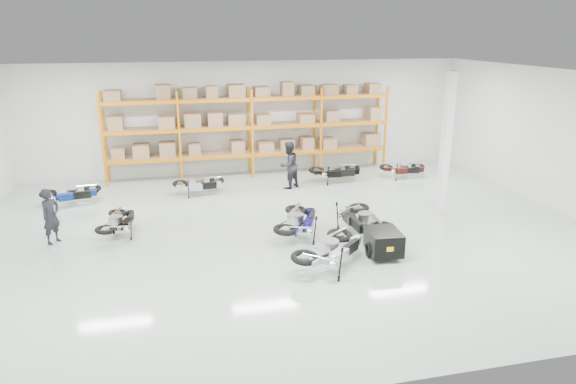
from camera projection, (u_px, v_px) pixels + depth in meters
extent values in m
plane|color=#A4B7A8|center=(287.00, 232.00, 15.04)|extent=(18.00, 18.00, 0.00)
plane|color=white|center=(287.00, 75.00, 13.68)|extent=(18.00, 18.00, 0.00)
plane|color=silver|center=(248.00, 118.00, 20.86)|extent=(18.00, 0.00, 18.00)
plane|color=silver|center=(389.00, 263.00, 7.86)|extent=(18.00, 0.00, 18.00)
plane|color=silver|center=(562.00, 142.00, 16.31)|extent=(0.00, 14.00, 14.00)
cube|color=orange|center=(102.00, 141.00, 18.87)|extent=(0.08, 0.08, 3.50)
cube|color=orange|center=(105.00, 137.00, 19.70)|extent=(0.08, 0.08, 3.50)
cube|color=orange|center=(180.00, 138.00, 19.47)|extent=(0.08, 0.08, 3.50)
cube|color=orange|center=(179.00, 133.00, 20.31)|extent=(0.08, 0.08, 3.50)
cube|color=orange|center=(252.00, 135.00, 20.08)|extent=(0.08, 0.08, 3.50)
cube|color=orange|center=(249.00, 130.00, 20.92)|extent=(0.08, 0.08, 3.50)
cube|color=orange|center=(321.00, 132.00, 20.69)|extent=(0.08, 0.08, 3.50)
cube|color=orange|center=(315.00, 128.00, 21.52)|extent=(0.08, 0.08, 3.50)
cube|color=orange|center=(386.00, 129.00, 21.29)|extent=(0.08, 0.08, 3.50)
cube|color=orange|center=(377.00, 125.00, 22.13)|extent=(0.08, 0.08, 3.50)
cube|color=orange|center=(143.00, 162.00, 19.43)|extent=(2.70, 0.08, 0.12)
cube|color=orange|center=(144.00, 156.00, 20.26)|extent=(2.70, 0.08, 0.12)
cube|color=#97734E|center=(144.00, 157.00, 19.82)|extent=(2.68, 0.88, 0.02)
cube|color=#97734E|center=(143.00, 151.00, 19.75)|extent=(2.40, 0.70, 0.44)
cube|color=orange|center=(217.00, 158.00, 20.03)|extent=(2.70, 0.08, 0.12)
cube|color=orange|center=(215.00, 152.00, 20.87)|extent=(2.70, 0.08, 0.12)
cube|color=#97734E|center=(216.00, 153.00, 20.43)|extent=(2.68, 0.88, 0.02)
cube|color=#97734E|center=(216.00, 148.00, 20.36)|extent=(2.40, 0.70, 0.44)
cube|color=orange|center=(287.00, 154.00, 20.64)|extent=(2.70, 0.08, 0.12)
cube|color=orange|center=(282.00, 149.00, 21.48)|extent=(2.70, 0.08, 0.12)
cube|color=#97734E|center=(285.00, 150.00, 21.04)|extent=(2.68, 0.88, 0.02)
cube|color=#97734E|center=(285.00, 144.00, 20.97)|extent=(2.40, 0.70, 0.44)
cube|color=orange|center=(353.00, 150.00, 21.25)|extent=(2.70, 0.08, 0.12)
cube|color=orange|center=(346.00, 146.00, 22.08)|extent=(2.70, 0.08, 0.12)
cube|color=#97734E|center=(349.00, 146.00, 21.64)|extent=(2.68, 0.88, 0.02)
cube|color=#97734E|center=(349.00, 141.00, 21.57)|extent=(2.40, 0.70, 0.44)
cube|color=orange|center=(141.00, 133.00, 19.10)|extent=(2.70, 0.08, 0.12)
cube|color=orange|center=(142.00, 129.00, 19.93)|extent=(2.70, 0.08, 0.12)
cube|color=#97734E|center=(141.00, 129.00, 19.49)|extent=(2.68, 0.88, 0.02)
cube|color=#97734E|center=(141.00, 123.00, 19.42)|extent=(2.40, 0.70, 0.44)
cube|color=orange|center=(216.00, 130.00, 19.70)|extent=(2.70, 0.08, 0.12)
cube|color=orange|center=(214.00, 126.00, 20.54)|extent=(2.70, 0.08, 0.12)
cube|color=#97734E|center=(215.00, 126.00, 20.10)|extent=(2.68, 0.88, 0.02)
cube|color=#97734E|center=(215.00, 120.00, 20.03)|extent=(2.40, 0.70, 0.44)
cube|color=orange|center=(287.00, 127.00, 20.31)|extent=(2.70, 0.08, 0.12)
cube|color=orange|center=(282.00, 123.00, 21.14)|extent=(2.70, 0.08, 0.12)
cube|color=#97734E|center=(285.00, 123.00, 20.71)|extent=(2.68, 0.88, 0.02)
cube|color=#97734E|center=(285.00, 117.00, 20.64)|extent=(2.40, 0.70, 0.44)
cube|color=orange|center=(354.00, 124.00, 20.91)|extent=(2.70, 0.08, 0.12)
cube|color=orange|center=(347.00, 120.00, 21.75)|extent=(2.70, 0.08, 0.12)
cube|color=#97734E|center=(350.00, 120.00, 21.31)|extent=(2.68, 0.88, 0.02)
cube|color=#97734E|center=(350.00, 115.00, 21.24)|extent=(2.40, 0.70, 0.44)
cube|color=orange|center=(138.00, 103.00, 18.76)|extent=(2.70, 0.08, 0.12)
cube|color=orange|center=(139.00, 100.00, 19.60)|extent=(2.70, 0.08, 0.12)
cube|color=#97734E|center=(139.00, 100.00, 19.16)|extent=(2.68, 0.88, 0.02)
cube|color=#97734E|center=(138.00, 94.00, 19.09)|extent=(2.40, 0.70, 0.44)
cube|color=orange|center=(215.00, 101.00, 19.37)|extent=(2.70, 0.08, 0.12)
cube|color=orange|center=(213.00, 98.00, 20.21)|extent=(2.70, 0.08, 0.12)
cube|color=#97734E|center=(214.00, 98.00, 19.77)|extent=(2.68, 0.88, 0.02)
cube|color=#97734E|center=(214.00, 92.00, 19.70)|extent=(2.40, 0.70, 0.44)
cube|color=orange|center=(287.00, 99.00, 19.98)|extent=(2.70, 0.08, 0.12)
cube|color=orange|center=(282.00, 96.00, 20.81)|extent=(2.70, 0.08, 0.12)
cube|color=#97734E|center=(285.00, 96.00, 20.37)|extent=(2.68, 0.88, 0.02)
cube|color=#97734E|center=(285.00, 90.00, 20.30)|extent=(2.40, 0.70, 0.44)
cube|color=orange|center=(355.00, 97.00, 20.58)|extent=(2.70, 0.08, 0.12)
cube|color=orange|center=(347.00, 94.00, 21.42)|extent=(2.70, 0.08, 0.12)
cube|color=#97734E|center=(351.00, 94.00, 20.98)|extent=(2.68, 0.88, 0.02)
cube|color=#97734E|center=(351.00, 88.00, 20.91)|extent=(2.40, 0.70, 0.44)
cube|color=white|center=(446.00, 145.00, 15.95)|extent=(0.25, 0.25, 4.50)
cube|color=black|center=(384.00, 241.00, 13.29)|extent=(0.88, 1.07, 0.58)
cube|color=yellow|center=(392.00, 249.00, 12.82)|extent=(0.17, 0.04, 0.12)
torus|color=black|center=(369.00, 250.00, 13.27)|extent=(0.08, 0.40, 0.40)
torus|color=black|center=(398.00, 247.00, 13.44)|extent=(0.08, 0.40, 0.40)
cylinder|color=black|center=(374.00, 230.00, 13.92)|extent=(0.13, 0.96, 0.04)
imported|color=black|center=(51.00, 216.00, 14.06)|extent=(0.64, 0.68, 1.57)
imported|color=#222129|center=(289.00, 165.00, 18.99)|extent=(1.09, 1.04, 1.77)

